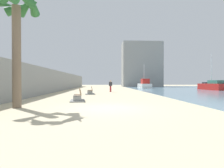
# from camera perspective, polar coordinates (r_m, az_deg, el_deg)

# --- Properties ---
(ground_plane) EXTENTS (120.00, 120.00, 0.00)m
(ground_plane) POSITION_cam_1_polar(r_m,az_deg,el_deg) (28.63, -2.35, -2.34)
(ground_plane) COLOR beige
(seawall) EXTENTS (0.80, 64.00, 3.21)m
(seawall) POSITION_cam_1_polar(r_m,az_deg,el_deg) (29.50, -17.08, 0.83)
(seawall) COLOR gray
(seawall) RESTS_ON ground
(palm_tree) EXTENTS (2.87, 2.87, 7.16)m
(palm_tree) POSITION_cam_1_polar(r_m,az_deg,el_deg) (12.68, -27.70, 18.56)
(palm_tree) COLOR #7A6651
(palm_tree) RESTS_ON ground
(bench_near) EXTENTS (1.33, 2.21, 0.98)m
(bench_near) POSITION_cam_1_polar(r_m,az_deg,el_deg) (14.79, -10.57, -4.33)
(bench_near) COLOR gray
(bench_near) RESTS_ON ground
(bench_far) EXTENTS (1.24, 2.17, 0.98)m
(bench_far) POSITION_cam_1_polar(r_m,az_deg,el_deg) (22.62, -6.78, -2.57)
(bench_far) COLOR gray
(bench_far) RESTS_ON ground
(person_walking) EXTENTS (0.50, 0.28, 1.76)m
(person_walking) POSITION_cam_1_polar(r_m,az_deg,el_deg) (27.23, -0.45, -0.32)
(person_walking) COLOR #B22D33
(person_walking) RESTS_ON ground
(boat_nearest) EXTENTS (2.45, 6.69, 5.76)m
(boat_nearest) POSITION_cam_1_polar(r_m,az_deg,el_deg) (44.28, 10.05, -0.18)
(boat_nearest) COLOR white
(boat_nearest) RESTS_ON water_bay
(boat_outer) EXTENTS (2.95, 5.84, 1.35)m
(boat_outer) POSITION_cam_1_polar(r_m,az_deg,el_deg) (58.28, 26.99, -0.32)
(boat_outer) COLOR white
(boat_outer) RESTS_ON water_bay
(boat_mid_bay) EXTENTS (2.60, 6.08, 6.65)m
(boat_mid_bay) POSITION_cam_1_polar(r_m,az_deg,el_deg) (38.09, 28.81, -0.54)
(boat_mid_bay) COLOR red
(boat_mid_bay) RESTS_ON water_bay
(harbor_building) EXTENTS (12.00, 6.00, 13.59)m
(harbor_building) POSITION_cam_1_polar(r_m,az_deg,el_deg) (58.08, 9.16, 5.92)
(harbor_building) COLOR gray
(harbor_building) RESTS_ON ground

